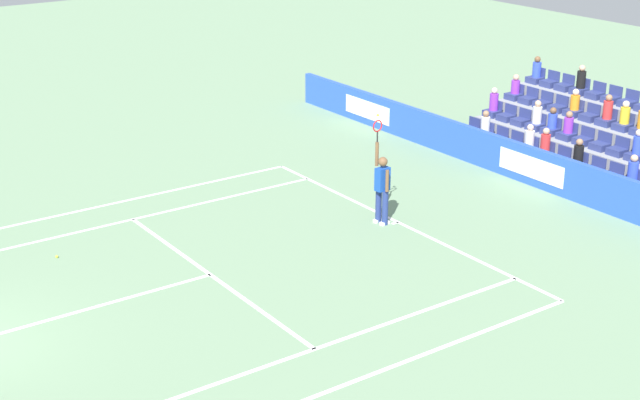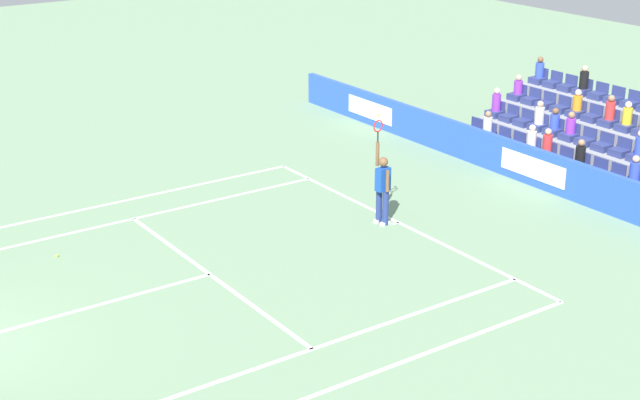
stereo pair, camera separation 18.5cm
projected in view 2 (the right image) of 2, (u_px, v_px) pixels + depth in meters
line_baseline at (398, 222)px, 24.38m from camera, size 10.97×0.10×0.01m
line_service at (210, 274)px, 21.45m from camera, size 8.23×0.10×0.01m
line_centre_service at (74, 312)px, 19.75m from camera, size 0.10×6.40×0.01m
line_singles_sideline_left at (117, 222)px, 24.37m from camera, size 0.10×11.89×0.01m
line_singles_sideline_right at (292, 356)px, 18.05m from camera, size 0.10×11.89×0.01m
line_doubles_sideline_left at (97, 207)px, 25.43m from camera, size 0.10×11.89×0.01m
line_doubles_sideline_right at (334, 388)px, 16.99m from camera, size 0.10×11.89×0.01m
line_centre_mark at (395, 223)px, 24.32m from camera, size 0.10×0.20×0.01m
sponsor_barrier at (535, 167)px, 26.82m from camera, size 22.61×0.22×1.10m
tennis_player at (382, 187)px, 23.98m from camera, size 0.53×0.38×2.85m
stadium_stand at (604, 145)px, 28.34m from camera, size 8.06×3.80×2.62m
loose_tennis_ball at (57, 256)px, 22.34m from camera, size 0.07×0.07×0.07m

